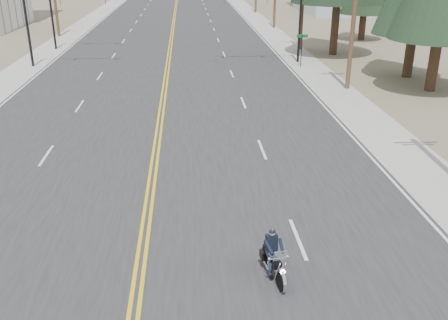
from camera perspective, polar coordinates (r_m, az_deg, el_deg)
road at (r=80.23m, az=-5.63°, el=16.35°), size 20.00×200.00×0.01m
sidewalk_left at (r=81.27m, az=-14.09°, el=15.89°), size 3.00×200.00×0.01m
sidewalk_right at (r=80.83m, az=2.89°, el=16.47°), size 3.00×200.00×0.01m
traffic_mast_left at (r=43.22m, az=-19.22°, el=16.54°), size 7.10×0.26×7.00m
traffic_mast_right at (r=42.57m, az=6.02°, el=17.53°), size 7.10×0.26×7.00m
street_sign at (r=41.38m, az=8.88°, el=12.87°), size 0.90×0.06×2.62m
motorcyclist at (r=14.42m, az=5.75°, el=-10.84°), size 1.04×1.91×1.42m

